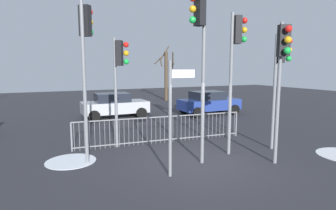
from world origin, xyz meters
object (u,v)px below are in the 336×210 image
object	(u,v)px
traffic_light_foreground_left	(280,66)
car_blue_mid	(209,102)
traffic_light_rear_right	(119,68)
traffic_light_mid_left	(86,47)
traffic_light_foreground_right	(236,52)
car_silver_near	(114,105)
direction_sign_post	(172,113)
traffic_light_mid_right	(200,40)
bare_tree_centre	(166,73)
traffic_light_rear_left	(282,61)

from	to	relation	value
traffic_light_foreground_left	car_blue_mid	size ratio (longest dim) A/B	1.08
traffic_light_foreground_left	traffic_light_rear_right	size ratio (longest dim) A/B	1.03
traffic_light_mid_left	traffic_light_foreground_right	bearing A→B (deg)	27.53
traffic_light_foreground_right	car_blue_mid	size ratio (longest dim) A/B	1.24
car_silver_near	car_blue_mid	distance (m)	5.89
direction_sign_post	traffic_light_foreground_right	bearing A→B (deg)	16.54
traffic_light_rear_right	car_silver_near	bearing A→B (deg)	-162.99
traffic_light_mid_left	traffic_light_mid_right	xyz separation A→B (m)	(3.02, -1.62, 0.19)
car_silver_near	bare_tree_centre	bearing A→B (deg)	47.09
traffic_light_mid_right	direction_sign_post	world-z (taller)	traffic_light_mid_right
traffic_light_mid_left	car_blue_mid	bearing A→B (deg)	78.28
traffic_light_rear_left	car_blue_mid	world-z (taller)	traffic_light_rear_left
traffic_light_foreground_right	traffic_light_rear_left	distance (m)	1.60
traffic_light_mid_left	direction_sign_post	bearing A→B (deg)	-6.67
traffic_light_rear_right	traffic_light_rear_left	world-z (taller)	traffic_light_rear_left
car_silver_near	car_blue_mid	size ratio (longest dim) A/B	1.00
direction_sign_post	car_silver_near	distance (m)	9.56
traffic_light_foreground_right	traffic_light_rear_right	world-z (taller)	traffic_light_foreground_right
traffic_light_rear_left	direction_sign_post	size ratio (longest dim) A/B	1.36
traffic_light_foreground_right	traffic_light_foreground_left	bearing A→B (deg)	98.56
traffic_light_mid_right	car_blue_mid	distance (m)	9.81
traffic_light_mid_left	traffic_light_rear_left	size ratio (longest dim) A/B	1.14
traffic_light_mid_left	direction_sign_post	distance (m)	3.37
traffic_light_mid_left	traffic_light_rear_left	distance (m)	5.84
car_blue_mid	traffic_light_mid_right	bearing A→B (deg)	-124.71
traffic_light_foreground_right	direction_sign_post	size ratio (longest dim) A/B	1.50
traffic_light_foreground_left	direction_sign_post	size ratio (longest dim) A/B	1.31
traffic_light_rear_right	traffic_light_rear_left	xyz separation A→B (m)	(3.80, -3.93, 0.19)
car_blue_mid	traffic_light_foreground_right	bearing A→B (deg)	-117.03
traffic_light_foreground_right	bare_tree_centre	world-z (taller)	bare_tree_centre
direction_sign_post	bare_tree_centre	distance (m)	17.79
direction_sign_post	traffic_light_rear_right	bearing A→B (deg)	97.08
traffic_light_rear_left	bare_tree_centre	world-z (taller)	bare_tree_centre
traffic_light_rear_right	traffic_light_mid_right	xyz separation A→B (m)	(1.67, -2.81, 0.82)
direction_sign_post	car_blue_mid	bearing A→B (deg)	49.75
traffic_light_rear_left	traffic_light_foreground_right	bearing A→B (deg)	-48.23
traffic_light_foreground_left	traffic_light_foreground_right	bearing A→B (deg)	-60.52
traffic_light_rear_left	car_silver_near	distance (m)	10.62
direction_sign_post	traffic_light_rear_left	bearing A→B (deg)	-11.32
bare_tree_centre	traffic_light_mid_right	bearing A→B (deg)	-111.42
traffic_light_foreground_left	traffic_light_rear_left	xyz separation A→B (m)	(-1.26, -1.25, 0.12)
traffic_light_mid_right	direction_sign_post	xyz separation A→B (m)	(-1.17, -0.54, -2.00)
traffic_light_foreground_left	traffic_light_mid_right	xyz separation A→B (m)	(-3.39, -0.14, 0.74)
traffic_light_mid_right	direction_sign_post	distance (m)	2.38
traffic_light_mid_left	direction_sign_post	xyz separation A→B (m)	(1.84, -2.15, -1.81)
traffic_light_mid_left	car_blue_mid	xyz separation A→B (m)	(8.41, 6.00, -2.81)
traffic_light_mid_right	bare_tree_centre	size ratio (longest dim) A/B	1.06
traffic_light_foreground_left	direction_sign_post	xyz separation A→B (m)	(-4.57, -0.67, -1.26)
traffic_light_rear_right	direction_sign_post	distance (m)	3.59
bare_tree_centre	car_blue_mid	bearing A→B (deg)	-95.31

